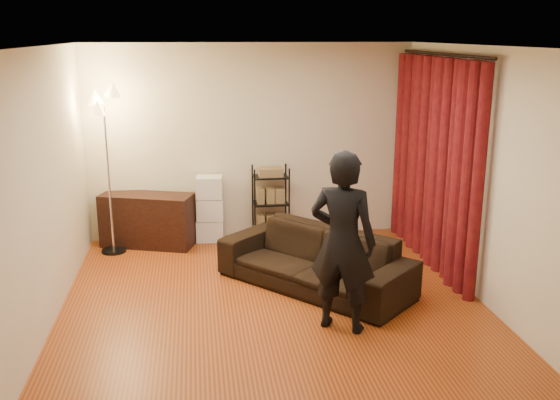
{
  "coord_description": "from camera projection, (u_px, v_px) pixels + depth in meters",
  "views": [
    {
      "loc": [
        -0.78,
        -6.05,
        2.83
      ],
      "look_at": [
        0.1,
        0.3,
        1.1
      ],
      "focal_mm": 40.0,
      "sensor_mm": 36.0,
      "label": 1
    }
  ],
  "objects": [
    {
      "name": "wall_back",
      "position": [
        251.0,
        142.0,
        8.67
      ],
      "size": [
        5.0,
        0.0,
        5.0
      ],
      "primitive_type": "plane",
      "rotation": [
        1.57,
        0.0,
        0.0
      ],
      "color": "beige",
      "rests_on": "ground"
    },
    {
      "name": "floor",
      "position": [
        275.0,
        307.0,
        6.63
      ],
      "size": [
        5.0,
        5.0,
        0.0
      ],
      "primitive_type": "plane",
      "color": "#9C441A",
      "rests_on": "ground"
    },
    {
      "name": "person",
      "position": [
        343.0,
        242.0,
        5.95
      ],
      "size": [
        0.78,
        0.7,
        1.78
      ],
      "primitive_type": "imported",
      "rotation": [
        0.0,
        0.0,
        2.62
      ],
      "color": "black",
      "rests_on": "ground"
    },
    {
      "name": "sofa",
      "position": [
        315.0,
        260.0,
        7.07
      ],
      "size": [
        2.18,
        2.25,
        0.66
      ],
      "primitive_type": "imported",
      "rotation": [
        0.0,
        0.0,
        -0.82
      ],
      "color": "black",
      "rests_on": "ground"
    },
    {
      "name": "wire_shelf",
      "position": [
        271.0,
        203.0,
        8.7
      ],
      "size": [
        0.51,
        0.38,
        1.04
      ],
      "primitive_type": null,
      "rotation": [
        0.0,
        0.0,
        -0.1
      ],
      "color": "black",
      "rests_on": "ground"
    },
    {
      "name": "floor_lamp",
      "position": [
        108.0,
        173.0,
        8.03
      ],
      "size": [
        0.43,
        0.43,
        2.15
      ],
      "primitive_type": null,
      "rotation": [
        0.0,
        0.0,
        -0.12
      ],
      "color": "silver",
      "rests_on": "ground"
    },
    {
      "name": "media_cabinet",
      "position": [
        148.0,
        220.0,
        8.47
      ],
      "size": [
        1.32,
        0.83,
        0.72
      ],
      "primitive_type": "cube",
      "rotation": [
        0.0,
        0.0,
        -0.32
      ],
      "color": "black",
      "rests_on": "ground"
    },
    {
      "name": "ceiling",
      "position": [
        274.0,
        46.0,
        5.93
      ],
      "size": [
        5.0,
        5.0,
        0.0
      ],
      "primitive_type": "plane",
      "rotation": [
        3.14,
        0.0,
        0.0
      ],
      "color": "white",
      "rests_on": "ground"
    },
    {
      "name": "curtain_rod",
      "position": [
        443.0,
        54.0,
        7.32
      ],
      "size": [
        0.04,
        2.65,
        0.04
      ],
      "primitive_type": "cylinder",
      "rotation": [
        1.57,
        0.0,
        0.0
      ],
      "color": "black",
      "rests_on": "wall_right"
    },
    {
      "name": "curtain",
      "position": [
        434.0,
        163.0,
        7.66
      ],
      "size": [
        0.22,
        2.65,
        2.55
      ],
      "primitive_type": null,
      "color": "maroon",
      "rests_on": "ground"
    },
    {
      "name": "storage_boxes",
      "position": [
        210.0,
        209.0,
        8.64
      ],
      "size": [
        0.39,
        0.32,
        0.93
      ],
      "primitive_type": null,
      "rotation": [
        0.0,
        0.0,
        -0.07
      ],
      "color": "silver",
      "rests_on": "ground"
    },
    {
      "name": "wall_front",
      "position": [
        325.0,
        278.0,
        3.89
      ],
      "size": [
        5.0,
        0.0,
        5.0
      ],
      "primitive_type": "plane",
      "rotation": [
        -1.57,
        0.0,
        0.0
      ],
      "color": "beige",
      "rests_on": "ground"
    },
    {
      "name": "wall_right",
      "position": [
        485.0,
        177.0,
        6.58
      ],
      "size": [
        0.0,
        5.0,
        5.0
      ],
      "primitive_type": "plane",
      "rotation": [
        1.57,
        0.0,
        -1.57
      ],
      "color": "beige",
      "rests_on": "ground"
    },
    {
      "name": "wall_left",
      "position": [
        42.0,
        192.0,
        5.98
      ],
      "size": [
        0.0,
        5.0,
        5.0
      ],
      "primitive_type": "plane",
      "rotation": [
        1.57,
        0.0,
        1.57
      ],
      "color": "beige",
      "rests_on": "ground"
    }
  ]
}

